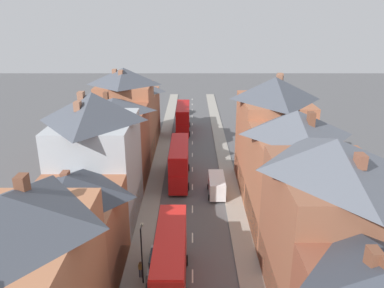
{
  "coord_description": "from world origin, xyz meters",
  "views": [
    {
      "loc": [
        -0.05,
        -15.43,
        22.08
      ],
      "look_at": [
        0.2,
        42.0,
        1.9
      ],
      "focal_mm": 35.0,
      "sensor_mm": 36.0,
      "label": 1
    }
  ],
  "objects_px": {
    "double_decker_bus_far_approaching": "(181,118)",
    "car_near_silver": "(157,262)",
    "car_parked_left_a": "(180,149)",
    "car_near_blue": "(183,110)",
    "double_decker_bus_mid_street": "(169,262)",
    "pedestrian_near_right": "(139,269)",
    "street_lamp": "(140,251)",
    "double_decker_bus_lead": "(178,162)",
    "delivery_van": "(215,185)"
  },
  "relations": [
    {
      "from": "double_decker_bus_lead",
      "to": "street_lamp",
      "type": "height_order",
      "value": "street_lamp"
    },
    {
      "from": "double_decker_bus_lead",
      "to": "street_lamp",
      "type": "relative_size",
      "value": 1.96
    },
    {
      "from": "double_decker_bus_far_approaching",
      "to": "car_near_silver",
      "type": "distance_m",
      "value": 41.87
    },
    {
      "from": "double_decker_bus_lead",
      "to": "car_near_silver",
      "type": "xyz_separation_m",
      "value": [
        -1.29,
        -19.21,
        -1.98
      ]
    },
    {
      "from": "double_decker_bus_lead",
      "to": "double_decker_bus_mid_street",
      "type": "height_order",
      "value": "same"
    },
    {
      "from": "double_decker_bus_mid_street",
      "to": "car_near_silver",
      "type": "height_order",
      "value": "double_decker_bus_mid_street"
    },
    {
      "from": "double_decker_bus_far_approaching",
      "to": "car_parked_left_a",
      "type": "distance_m",
      "value": 12.46
    },
    {
      "from": "double_decker_bus_lead",
      "to": "double_decker_bus_far_approaching",
      "type": "distance_m",
      "value": 22.58
    },
    {
      "from": "car_near_silver",
      "to": "car_parked_left_a",
      "type": "height_order",
      "value": "car_near_silver"
    },
    {
      "from": "double_decker_bus_mid_street",
      "to": "double_decker_bus_far_approaching",
      "type": "height_order",
      "value": "same"
    },
    {
      "from": "double_decker_bus_far_approaching",
      "to": "car_near_silver",
      "type": "xyz_separation_m",
      "value": [
        -1.29,
        -41.8,
        -1.98
      ]
    },
    {
      "from": "car_parked_left_a",
      "to": "pedestrian_near_right",
      "type": "distance_m",
      "value": 30.85
    },
    {
      "from": "car_near_blue",
      "to": "pedestrian_near_right",
      "type": "bearing_deg",
      "value": -92.74
    },
    {
      "from": "double_decker_bus_mid_street",
      "to": "double_decker_bus_far_approaching",
      "type": "bearing_deg",
      "value": 90.0
    },
    {
      "from": "delivery_van",
      "to": "street_lamp",
      "type": "distance_m",
      "value": 18.37
    },
    {
      "from": "car_near_blue",
      "to": "double_decker_bus_far_approaching",
      "type": "bearing_deg",
      "value": -90.04
    },
    {
      "from": "car_near_blue",
      "to": "delivery_van",
      "type": "relative_size",
      "value": 0.76
    },
    {
      "from": "car_near_blue",
      "to": "street_lamp",
      "type": "xyz_separation_m",
      "value": [
        -2.45,
        -57.94,
        2.42
      ]
    },
    {
      "from": "double_decker_bus_far_approaching",
      "to": "car_parked_left_a",
      "type": "relative_size",
      "value": 2.62
    },
    {
      "from": "double_decker_bus_lead",
      "to": "double_decker_bus_mid_street",
      "type": "bearing_deg",
      "value": -90.0
    },
    {
      "from": "double_decker_bus_far_approaching",
      "to": "delivery_van",
      "type": "distance_m",
      "value": 27.39
    },
    {
      "from": "double_decker_bus_mid_street",
      "to": "car_near_silver",
      "type": "xyz_separation_m",
      "value": [
        -1.29,
        2.71,
        -1.98
      ]
    },
    {
      "from": "car_near_blue",
      "to": "delivery_van",
      "type": "height_order",
      "value": "delivery_van"
    },
    {
      "from": "pedestrian_near_right",
      "to": "street_lamp",
      "type": "relative_size",
      "value": 0.29
    },
    {
      "from": "car_near_blue",
      "to": "car_near_silver",
      "type": "xyz_separation_m",
      "value": [
        -1.3,
        -56.11,
        0.01
      ]
    },
    {
      "from": "double_decker_bus_mid_street",
      "to": "delivery_van",
      "type": "distance_m",
      "value": 18.34
    },
    {
      "from": "pedestrian_near_right",
      "to": "car_near_silver",
      "type": "bearing_deg",
      "value": 40.45
    },
    {
      "from": "car_near_blue",
      "to": "street_lamp",
      "type": "bearing_deg",
      "value": -92.42
    },
    {
      "from": "double_decker_bus_mid_street",
      "to": "delivery_van",
      "type": "bearing_deg",
      "value": 74.42
    },
    {
      "from": "car_parked_left_a",
      "to": "pedestrian_near_right",
      "type": "relative_size",
      "value": 2.56
    },
    {
      "from": "double_decker_bus_far_approaching",
      "to": "double_decker_bus_lead",
      "type": "bearing_deg",
      "value": -90.0
    },
    {
      "from": "double_decker_bus_lead",
      "to": "car_parked_left_a",
      "type": "bearing_deg",
      "value": 89.95
    },
    {
      "from": "double_decker_bus_mid_street",
      "to": "car_near_silver",
      "type": "relative_size",
      "value": 2.41
    },
    {
      "from": "double_decker_bus_lead",
      "to": "delivery_van",
      "type": "relative_size",
      "value": 2.08
    },
    {
      "from": "car_near_blue",
      "to": "street_lamp",
      "type": "height_order",
      "value": "street_lamp"
    },
    {
      "from": "street_lamp",
      "to": "double_decker_bus_lead",
      "type": "bearing_deg",
      "value": 83.38
    },
    {
      "from": "car_near_blue",
      "to": "street_lamp",
      "type": "distance_m",
      "value": 58.04
    },
    {
      "from": "double_decker_bus_lead",
      "to": "double_decker_bus_far_approaching",
      "type": "height_order",
      "value": "same"
    },
    {
      "from": "car_near_blue",
      "to": "car_near_silver",
      "type": "distance_m",
      "value": 56.12
    },
    {
      "from": "double_decker_bus_lead",
      "to": "delivery_van",
      "type": "height_order",
      "value": "double_decker_bus_lead"
    },
    {
      "from": "double_decker_bus_far_approaching",
      "to": "delivery_van",
      "type": "xyz_separation_m",
      "value": [
        4.91,
        -26.9,
        -1.48
      ]
    },
    {
      "from": "car_parked_left_a",
      "to": "street_lamp",
      "type": "distance_m",
      "value": 31.52
    },
    {
      "from": "double_decker_bus_far_approaching",
      "to": "pedestrian_near_right",
      "type": "bearing_deg",
      "value": -93.63
    },
    {
      "from": "car_near_blue",
      "to": "double_decker_bus_mid_street",
      "type": "bearing_deg",
      "value": -90.01
    },
    {
      "from": "car_near_silver",
      "to": "car_near_blue",
      "type": "bearing_deg",
      "value": 88.67
    },
    {
      "from": "double_decker_bus_far_approaching",
      "to": "pedestrian_near_right",
      "type": "height_order",
      "value": "double_decker_bus_far_approaching"
    },
    {
      "from": "double_decker_bus_mid_street",
      "to": "double_decker_bus_lead",
      "type": "bearing_deg",
      "value": 90.0
    },
    {
      "from": "car_parked_left_a",
      "to": "street_lamp",
      "type": "xyz_separation_m",
      "value": [
        -2.45,
        -31.33,
        2.42
      ]
    },
    {
      "from": "pedestrian_near_right",
      "to": "car_near_blue",
      "type": "bearing_deg",
      "value": 87.26
    },
    {
      "from": "double_decker_bus_lead",
      "to": "double_decker_bus_far_approaching",
      "type": "relative_size",
      "value": 1.0
    }
  ]
}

